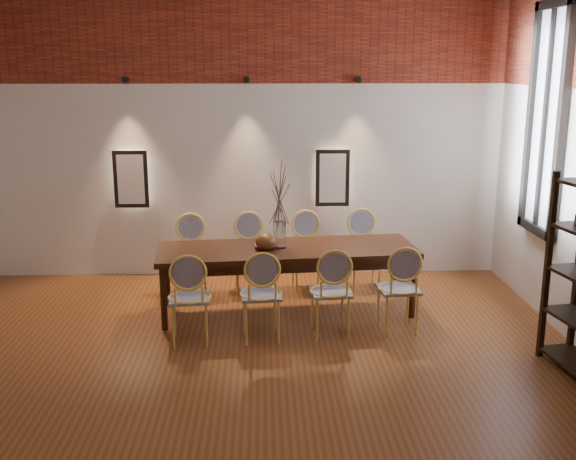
{
  "coord_description": "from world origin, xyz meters",
  "views": [
    {
      "loc": [
        0.4,
        -5.19,
        2.73
      ],
      "look_at": [
        0.65,
        1.64,
        1.05
      ],
      "focal_mm": 42.0,
      "sensor_mm": 36.0,
      "label": 1
    }
  ],
  "objects_px": {
    "bowl": "(266,242)",
    "book": "(266,246)",
    "chair_near_b": "(261,295)",
    "chair_far_d": "(364,251)",
    "chair_far_c": "(308,253)",
    "dining_table": "(287,280)",
    "chair_near_a": "(189,298)",
    "vase": "(280,235)",
    "chair_far_b": "(250,255)",
    "chair_far_a": "(191,257)",
    "chair_near_c": "(330,292)",
    "chair_near_d": "(398,289)"
  },
  "relations": [
    {
      "from": "chair_near_a",
      "to": "vase",
      "type": "relative_size",
      "value": 3.13
    },
    {
      "from": "chair_near_d",
      "to": "chair_far_a",
      "type": "distance_m",
      "value": 2.61
    },
    {
      "from": "chair_near_a",
      "to": "vase",
      "type": "distance_m",
      "value": 1.31
    },
    {
      "from": "chair_near_b",
      "to": "chair_far_d",
      "type": "relative_size",
      "value": 1.0
    },
    {
      "from": "bowl",
      "to": "vase",
      "type": "bearing_deg",
      "value": 23.01
    },
    {
      "from": "chair_near_a",
      "to": "bowl",
      "type": "xyz_separation_m",
      "value": [
        0.77,
        0.76,
        0.37
      ]
    },
    {
      "from": "chair_near_c",
      "to": "vase",
      "type": "height_order",
      "value": "vase"
    },
    {
      "from": "dining_table",
      "to": "vase",
      "type": "xyz_separation_m",
      "value": [
        -0.08,
        -0.01,
        0.53
      ]
    },
    {
      "from": "chair_far_c",
      "to": "vase",
      "type": "height_order",
      "value": "vase"
    },
    {
      "from": "chair_far_b",
      "to": "chair_near_d",
      "type": "bearing_deg",
      "value": 134.05
    },
    {
      "from": "chair_near_a",
      "to": "chair_near_d",
      "type": "height_order",
      "value": "same"
    },
    {
      "from": "chair_near_b",
      "to": "vase",
      "type": "bearing_deg",
      "value": 69.33
    },
    {
      "from": "chair_near_b",
      "to": "bowl",
      "type": "xyz_separation_m",
      "value": [
        0.06,
        0.7,
        0.37
      ]
    },
    {
      "from": "chair_near_b",
      "to": "vase",
      "type": "relative_size",
      "value": 3.13
    },
    {
      "from": "chair_near_d",
      "to": "vase",
      "type": "bearing_deg",
      "value": 147.3
    },
    {
      "from": "dining_table",
      "to": "chair_near_a",
      "type": "distance_m",
      "value": 1.31
    },
    {
      "from": "vase",
      "to": "book",
      "type": "bearing_deg",
      "value": 170.44
    },
    {
      "from": "dining_table",
      "to": "chair_near_a",
      "type": "height_order",
      "value": "chair_near_a"
    },
    {
      "from": "chair_far_d",
      "to": "bowl",
      "type": "relative_size",
      "value": 3.92
    },
    {
      "from": "chair_far_b",
      "to": "bowl",
      "type": "distance_m",
      "value": 0.88
    },
    {
      "from": "chair_far_c",
      "to": "bowl",
      "type": "height_order",
      "value": "chair_far_c"
    },
    {
      "from": "chair_near_a",
      "to": "book",
      "type": "distance_m",
      "value": 1.19
    },
    {
      "from": "chair_near_d",
      "to": "chair_far_a",
      "type": "bearing_deg",
      "value": 145.43
    },
    {
      "from": "chair_near_a",
      "to": "chair_far_c",
      "type": "distance_m",
      "value": 2.06
    },
    {
      "from": "chair_near_a",
      "to": "bowl",
      "type": "height_order",
      "value": "chair_near_a"
    },
    {
      "from": "bowl",
      "to": "book",
      "type": "distance_m",
      "value": 0.12
    },
    {
      "from": "chair_far_d",
      "to": "vase",
      "type": "xyz_separation_m",
      "value": [
        -1.08,
        -0.84,
        0.43
      ]
    },
    {
      "from": "chair_far_a",
      "to": "chair_far_d",
      "type": "relative_size",
      "value": 1.0
    },
    {
      "from": "chair_near_c",
      "to": "book",
      "type": "height_order",
      "value": "chair_near_c"
    },
    {
      "from": "book",
      "to": "chair_near_a",
      "type": "bearing_deg",
      "value": -132.26
    },
    {
      "from": "chair_near_b",
      "to": "book",
      "type": "distance_m",
      "value": 0.84
    },
    {
      "from": "chair_far_c",
      "to": "chair_far_d",
      "type": "xyz_separation_m",
      "value": [
        0.71,
        0.07,
        0.0
      ]
    },
    {
      "from": "chair_far_d",
      "to": "chair_near_a",
      "type": "bearing_deg",
      "value": 34.57
    },
    {
      "from": "chair_far_a",
      "to": "book",
      "type": "relative_size",
      "value": 3.62
    },
    {
      "from": "chair_far_a",
      "to": "bowl",
      "type": "xyz_separation_m",
      "value": [
        0.91,
        -0.71,
        0.37
      ]
    },
    {
      "from": "dining_table",
      "to": "bowl",
      "type": "bearing_deg",
      "value": -167.97
    },
    {
      "from": "chair_near_b",
      "to": "chair_far_b",
      "type": "bearing_deg",
      "value": 90.0
    },
    {
      "from": "bowl",
      "to": "chair_far_c",
      "type": "bearing_deg",
      "value": 58.35
    },
    {
      "from": "chair_far_c",
      "to": "dining_table",
      "type": "bearing_deg",
      "value": 64.19
    },
    {
      "from": "chair_far_a",
      "to": "chair_near_c",
      "type": "bearing_deg",
      "value": 134.05
    },
    {
      "from": "dining_table",
      "to": "bowl",
      "type": "relative_size",
      "value": 11.94
    },
    {
      "from": "chair_far_b",
      "to": "book",
      "type": "relative_size",
      "value": 3.62
    },
    {
      "from": "chair_near_a",
      "to": "chair_near_d",
      "type": "bearing_deg",
      "value": -0.0
    },
    {
      "from": "chair_far_c",
      "to": "book",
      "type": "relative_size",
      "value": 3.62
    },
    {
      "from": "dining_table",
      "to": "chair_far_a",
      "type": "relative_size",
      "value": 3.05
    },
    {
      "from": "chair_near_a",
      "to": "chair_near_c",
      "type": "bearing_deg",
      "value": -0.0
    },
    {
      "from": "dining_table",
      "to": "chair_far_b",
      "type": "height_order",
      "value": "chair_far_b"
    },
    {
      "from": "chair_far_d",
      "to": "vase",
      "type": "relative_size",
      "value": 3.13
    },
    {
      "from": "dining_table",
      "to": "book",
      "type": "relative_size",
      "value": 11.02
    },
    {
      "from": "dining_table",
      "to": "book",
      "type": "height_order",
      "value": "book"
    }
  ]
}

